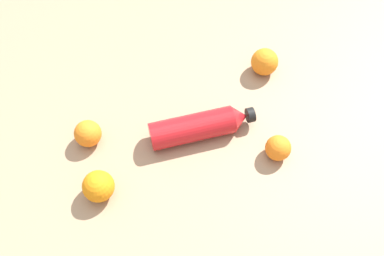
# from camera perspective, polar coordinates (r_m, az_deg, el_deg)

# --- Properties ---
(ground_plane) EXTENTS (2.40, 2.40, 0.00)m
(ground_plane) POSITION_cam_1_polar(r_m,az_deg,el_deg) (1.14, 0.99, -0.13)
(ground_plane) COLOR #9E7F60
(water_bottle) EXTENTS (0.21, 0.26, 0.07)m
(water_bottle) POSITION_cam_1_polar(r_m,az_deg,el_deg) (1.10, 1.15, 0.26)
(water_bottle) COLOR red
(water_bottle) RESTS_ON ground_plane
(orange_0) EXTENTS (0.07, 0.07, 0.07)m
(orange_0) POSITION_cam_1_polar(r_m,az_deg,el_deg) (1.12, -13.70, -0.72)
(orange_0) COLOR orange
(orange_0) RESTS_ON ground_plane
(orange_1) EXTENTS (0.08, 0.08, 0.08)m
(orange_1) POSITION_cam_1_polar(r_m,az_deg,el_deg) (1.24, 9.64, 8.68)
(orange_1) COLOR orange
(orange_1) RESTS_ON ground_plane
(orange_2) EXTENTS (0.08, 0.08, 0.08)m
(orange_2) POSITION_cam_1_polar(r_m,az_deg,el_deg) (1.04, -12.35, -7.59)
(orange_2) COLOR orange
(orange_2) RESTS_ON ground_plane
(orange_3) EXTENTS (0.07, 0.07, 0.07)m
(orange_3) POSITION_cam_1_polar(r_m,az_deg,el_deg) (1.09, 11.39, -2.65)
(orange_3) COLOR orange
(orange_3) RESTS_ON ground_plane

